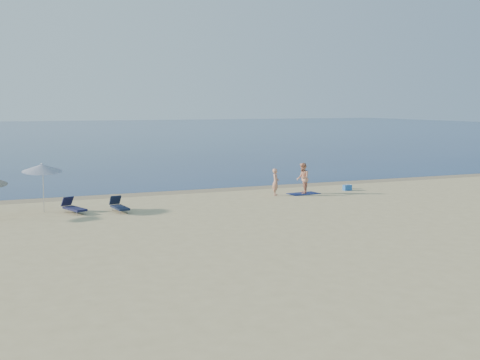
% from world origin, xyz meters
% --- Properties ---
extents(ground, '(160.00, 160.00, 0.00)m').
position_xyz_m(ground, '(0.00, 0.00, 0.00)').
color(ground, tan).
rests_on(ground, ground).
extents(sea, '(240.00, 160.00, 0.01)m').
position_xyz_m(sea, '(0.00, 100.00, 0.00)').
color(sea, '#0C1F48').
rests_on(sea, ground).
extents(wet_sand_strip, '(240.00, 1.60, 0.00)m').
position_xyz_m(wet_sand_strip, '(0.00, 19.40, 0.00)').
color(wet_sand_strip, '#847254').
rests_on(wet_sand_strip, ground).
extents(person_left, '(0.61, 0.68, 1.55)m').
position_xyz_m(person_left, '(2.06, 16.04, 0.78)').
color(person_left, tan).
rests_on(person_left, ground).
extents(person_right, '(0.99, 1.08, 1.81)m').
position_xyz_m(person_right, '(3.81, 16.03, 0.91)').
color(person_right, tan).
rests_on(person_right, ground).
extents(beach_towel, '(1.89, 1.18, 0.03)m').
position_xyz_m(beach_towel, '(3.83, 15.95, 0.01)').
color(beach_towel, '#0D1745').
rests_on(beach_towel, ground).
extents(white_bag, '(0.38, 0.35, 0.26)m').
position_xyz_m(white_bag, '(7.44, 16.76, 0.13)').
color(white_bag, white).
rests_on(white_bag, ground).
extents(blue_cooler, '(0.49, 0.36, 0.34)m').
position_xyz_m(blue_cooler, '(6.95, 16.18, 0.17)').
color(blue_cooler, '#1F57AC').
rests_on(blue_cooler, ground).
extents(umbrella_near, '(1.91, 1.93, 2.47)m').
position_xyz_m(umbrella_near, '(-10.66, 15.55, 2.15)').
color(umbrella_near, silver).
rests_on(umbrella_near, ground).
extents(lounger_left, '(1.10, 1.74, 0.73)m').
position_xyz_m(lounger_left, '(-9.36, 14.69, 0.27)').
color(lounger_left, '#141637').
rests_on(lounger_left, ground).
extents(lounger_right, '(0.74, 1.68, 0.72)m').
position_xyz_m(lounger_right, '(-7.26, 14.22, 0.26)').
color(lounger_right, '#131B34').
rests_on(lounger_right, ground).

